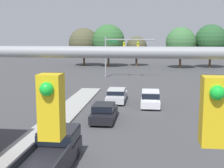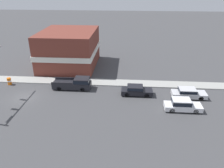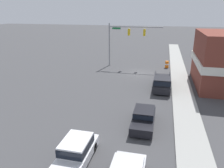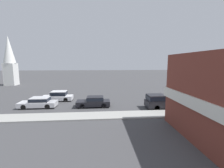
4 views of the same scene
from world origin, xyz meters
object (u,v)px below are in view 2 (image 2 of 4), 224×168
object	(u,v)px
construction_barrel	(9,81)
car_second_ahead	(188,93)
pickup_truck_parked	(75,83)
car_lead	(136,90)
car_oncoming	(182,105)

from	to	relation	value
construction_barrel	car_second_ahead	bearing A→B (deg)	85.44
construction_barrel	pickup_truck_parked	bearing A→B (deg)	86.81
car_second_ahead	construction_barrel	distance (m)	27.34
car_second_ahead	construction_barrel	size ratio (longest dim) A/B	4.17
pickup_truck_parked	car_lead	bearing A→B (deg)	81.87
pickup_truck_parked	construction_barrel	xyz separation A→B (m)	(-0.60, -10.78, -0.31)
car_oncoming	car_second_ahead	xyz separation A→B (m)	(-3.46, 1.59, -0.08)
car_lead	car_second_ahead	xyz separation A→B (m)	(0.26, 7.29, -0.02)
car_lead	car_second_ahead	world-z (taller)	car_lead
car_lead	pickup_truck_parked	size ratio (longest dim) A/B	0.78
car_second_ahead	car_oncoming	bearing A→B (deg)	-24.64
car_lead	car_second_ahead	bearing A→B (deg)	87.96
car_lead	construction_barrel	bearing A→B (deg)	-95.47
car_oncoming	car_second_ahead	size ratio (longest dim) A/B	0.98
car_lead	construction_barrel	distance (m)	20.06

